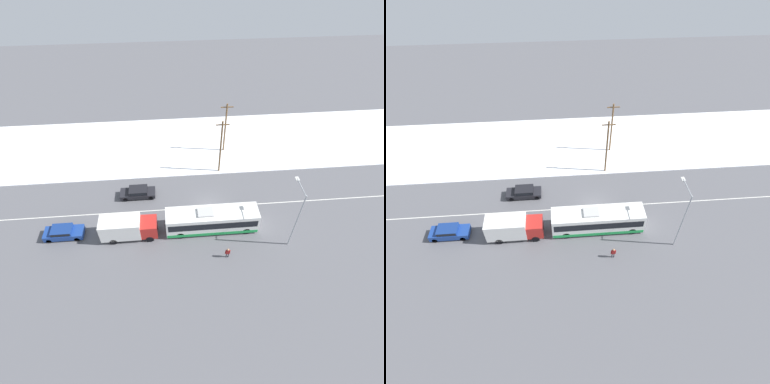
# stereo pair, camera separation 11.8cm
# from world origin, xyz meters

# --- Properties ---
(ground_plane) EXTENTS (120.00, 120.00, 0.00)m
(ground_plane) POSITION_xyz_m (0.00, 0.00, 0.00)
(ground_plane) COLOR #56565B
(snow_lot) EXTENTS (80.00, 15.09, 0.12)m
(snow_lot) POSITION_xyz_m (0.00, 13.73, 0.06)
(snow_lot) COLOR white
(snow_lot) RESTS_ON ground_plane
(lane_marking_center) EXTENTS (60.00, 0.12, 0.00)m
(lane_marking_center) POSITION_xyz_m (0.00, 0.00, 0.00)
(lane_marking_center) COLOR silver
(lane_marking_center) RESTS_ON ground_plane
(city_bus) EXTENTS (10.84, 2.57, 3.17)m
(city_bus) POSITION_xyz_m (-0.02, -3.43, 1.55)
(city_bus) COLOR white
(city_bus) RESTS_ON ground_plane
(box_truck) EXTENTS (6.53, 2.30, 2.94)m
(box_truck) POSITION_xyz_m (-9.90, -3.72, 1.62)
(box_truck) COLOR silver
(box_truck) RESTS_ON ground_plane
(sedan_car) EXTENTS (4.61, 1.80, 1.38)m
(sedan_car) POSITION_xyz_m (-9.06, 2.76, 0.76)
(sedan_car) COLOR black
(sedan_car) RESTS_ON ground_plane
(parked_car_near_truck) EXTENTS (4.51, 1.80, 1.45)m
(parked_car_near_truck) POSITION_xyz_m (-17.53, -3.15, 0.80)
(parked_car_near_truck) COLOR navy
(parked_car_near_truck) RESTS_ON ground_plane
(pedestrian_at_stop) EXTENTS (0.57, 0.25, 1.58)m
(pedestrian_at_stop) POSITION_xyz_m (1.23, -7.62, 0.97)
(pedestrian_at_stop) COLOR #23232D
(pedestrian_at_stop) RESTS_ON ground_plane
(streetlamp) EXTENTS (0.36, 3.01, 8.16)m
(streetlamp) POSITION_xyz_m (8.58, -5.92, 5.14)
(streetlamp) COLOR #9EA3A8
(streetlamp) RESTS_ON ground_plane
(utility_pole_roadside) EXTENTS (1.80, 0.24, 8.40)m
(utility_pole_roadside) POSITION_xyz_m (2.43, 6.87, 4.39)
(utility_pole_roadside) COLOR brown
(utility_pole_roadside) RESTS_ON ground_plane
(utility_pole_snowlot) EXTENTS (1.80, 0.24, 8.09)m
(utility_pole_snowlot) POSITION_xyz_m (3.85, 11.66, 4.23)
(utility_pole_snowlot) COLOR brown
(utility_pole_snowlot) RESTS_ON ground_plane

